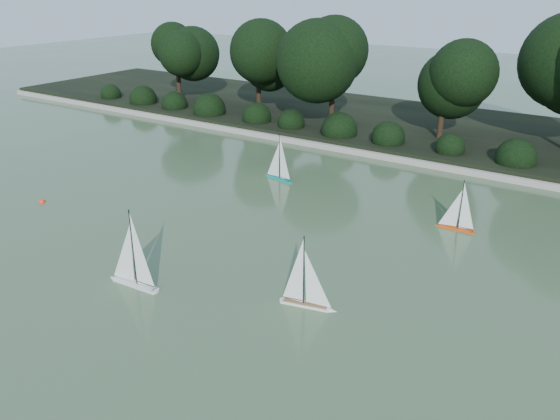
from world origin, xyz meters
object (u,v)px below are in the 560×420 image
Objects in this scene: sailboat_orange at (454,221)px; sailboat_teal at (277,171)px; race_buoy at (42,202)px; sailboat_white_b at (310,296)px; sailboat_white_a at (130,272)px.

sailboat_orange is 5.42m from sailboat_teal.
sailboat_teal is at bearing 173.35° from sailboat_orange.
sailboat_orange is 10.46m from race_buoy.
sailboat_white_b reaches higher than race_buoy.
race_buoy is (-5.14, 1.62, -0.26)m from sailboat_white_a.
sailboat_teal is 6.44m from race_buoy.
sailboat_white_a is at bearing -159.62° from sailboat_white_b.
sailboat_white_b is at bearing -103.64° from sailboat_orange.
sailboat_white_b is 1.00× the size of sailboat_teal.
race_buoy is (-8.40, 0.41, -0.23)m from sailboat_white_b.
race_buoy is at bearing -155.78° from sailboat_orange.
sailboat_teal is (-4.24, 5.32, 0.00)m from sailboat_white_b.
sailboat_white_a is 5.39m from race_buoy.
sailboat_white_a is at bearing -17.47° from race_buoy.
sailboat_white_b is at bearing -51.46° from sailboat_teal.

